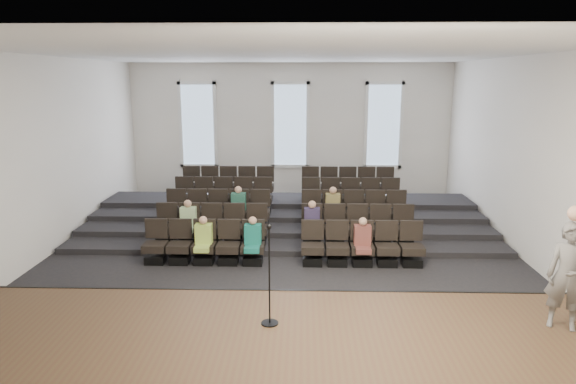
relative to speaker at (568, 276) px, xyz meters
name	(u,v)px	position (x,y,z in m)	size (l,w,h in m)	color
ground	(284,256)	(-4.69, 4.68, -1.38)	(14.00, 14.00, 0.00)	black
ceiling	(283,53)	(-4.69, 4.68, 3.63)	(12.00, 14.00, 0.02)	white
wall_back	(290,130)	(-4.69, 11.70, 1.12)	(12.00, 0.04, 5.00)	white
wall_front	(260,257)	(-4.69, -2.34, 1.12)	(12.00, 0.04, 5.00)	white
wall_left	(42,158)	(-10.71, 4.68, 1.12)	(0.04, 14.00, 5.00)	white
wall_right	(532,160)	(1.33, 4.68, 1.12)	(0.04, 14.00, 5.00)	white
stage	(272,350)	(-4.69, -0.42, -1.13)	(11.80, 3.60, 0.50)	#402F1B
stage_lip	(277,302)	(-4.69, 1.35, -1.13)	(11.80, 0.06, 0.52)	black
risers	(287,216)	(-4.69, 7.85, -1.18)	(11.80, 4.80, 0.60)	black
seating_rows	(286,214)	(-4.69, 6.22, -0.70)	(6.80, 4.70, 1.67)	black
windows	(290,125)	(-4.69, 11.63, 1.32)	(8.44, 0.10, 3.24)	white
audience	(270,222)	(-5.05, 4.98, -0.57)	(4.85, 2.64, 1.10)	#A7C850
speaker	(568,276)	(0.00, 0.00, 0.00)	(0.64, 0.42, 1.76)	#605E5B
mic_stand	(270,295)	(-4.74, -0.01, -0.37)	(0.28, 0.28, 1.70)	black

